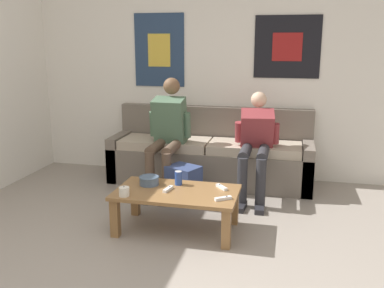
# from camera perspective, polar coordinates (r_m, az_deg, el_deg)

# --- Properties ---
(wall_back) EXTENTS (10.00, 0.07, 2.55)m
(wall_back) POSITION_cam_1_polar(r_m,az_deg,el_deg) (5.17, 0.51, 9.94)
(wall_back) COLOR white
(wall_back) RESTS_ON ground_plane
(couch) EXTENTS (2.30, 0.66, 0.85)m
(couch) POSITION_cam_1_polar(r_m,az_deg,el_deg) (4.96, 2.47, -1.74)
(couch) COLOR #70665B
(couch) RESTS_ON ground_plane
(coffee_table) EXTENTS (1.05, 0.59, 0.36)m
(coffee_table) POSITION_cam_1_polar(r_m,az_deg,el_deg) (3.69, -2.06, -7.15)
(coffee_table) COLOR olive
(coffee_table) RESTS_ON ground_plane
(person_seated_adult) EXTENTS (0.47, 0.83, 1.21)m
(person_seated_adult) POSITION_cam_1_polar(r_m,az_deg,el_deg) (4.64, -3.31, 1.74)
(person_seated_adult) COLOR brown
(person_seated_adult) RESTS_ON ground_plane
(person_seated_teen) EXTENTS (0.47, 0.87, 1.08)m
(person_seated_teen) POSITION_cam_1_polar(r_m,az_deg,el_deg) (4.47, 8.47, 0.33)
(person_seated_teen) COLOR #2D2D33
(person_seated_teen) RESTS_ON ground_plane
(backpack) EXTENTS (0.38, 0.36, 0.38)m
(backpack) POSITION_cam_1_polar(r_m,az_deg,el_deg) (4.34, -1.22, -5.53)
(backpack) COLOR navy
(backpack) RESTS_ON ground_plane
(ceramic_bowl) EXTENTS (0.18, 0.18, 0.08)m
(ceramic_bowl) POSITION_cam_1_polar(r_m,az_deg,el_deg) (3.82, -5.73, -4.81)
(ceramic_bowl) COLOR #475B75
(ceramic_bowl) RESTS_ON coffee_table
(pillar_candle) EXTENTS (0.09, 0.09, 0.09)m
(pillar_candle) POSITION_cam_1_polar(r_m,az_deg,el_deg) (3.58, -9.03, -6.29)
(pillar_candle) COLOR silver
(pillar_candle) RESTS_ON coffee_table
(drink_can_blue) EXTENTS (0.07, 0.07, 0.12)m
(drink_can_blue) POSITION_cam_1_polar(r_m,az_deg,el_deg) (3.80, -1.82, -4.56)
(drink_can_blue) COLOR #28479E
(drink_can_blue) RESTS_ON coffee_table
(game_controller_near_left) EXTENTS (0.12, 0.13, 0.03)m
(game_controller_near_left) POSITION_cam_1_polar(r_m,az_deg,el_deg) (3.73, 3.96, -5.76)
(game_controller_near_left) COLOR white
(game_controller_near_left) RESTS_ON coffee_table
(game_controller_near_right) EXTENTS (0.14, 0.11, 0.03)m
(game_controller_near_right) POSITION_cam_1_polar(r_m,az_deg,el_deg) (3.47, 4.17, -7.25)
(game_controller_near_right) COLOR white
(game_controller_near_right) RESTS_ON coffee_table
(game_controller_far_center) EXTENTS (0.06, 0.15, 0.03)m
(game_controller_far_center) POSITION_cam_1_polar(r_m,az_deg,el_deg) (3.68, -3.21, -6.03)
(game_controller_far_center) COLOR white
(game_controller_far_center) RESTS_ON coffee_table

